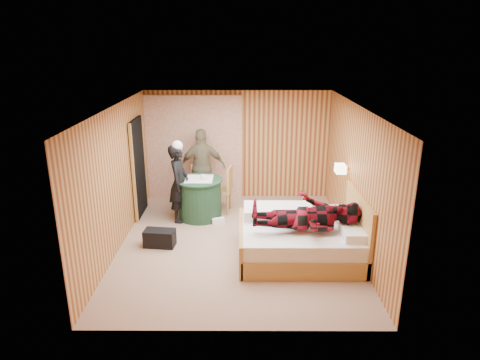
{
  "coord_description": "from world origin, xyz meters",
  "views": [
    {
      "loc": [
        0.09,
        -7.12,
        3.57
      ],
      "look_at": [
        0.06,
        0.53,
        1.05
      ],
      "focal_mm": 32.0,
      "sensor_mm": 36.0,
      "label": 1
    }
  ],
  "objects_px": {
    "nightstand": "(338,227)",
    "woman_standing": "(179,183)",
    "wall_lamp": "(341,169)",
    "man_on_bed": "(307,207)",
    "chair_far": "(202,182)",
    "man_at_table": "(203,167)",
    "bed": "(302,239)",
    "duffel_bag": "(160,238)",
    "round_table": "(200,198)",
    "chair_near": "(224,186)"
  },
  "relations": [
    {
      "from": "nightstand",
      "to": "round_table",
      "type": "bearing_deg",
      "value": 158.55
    },
    {
      "from": "man_at_table",
      "to": "chair_near",
      "type": "bearing_deg",
      "value": 129.52
    },
    {
      "from": "duffel_bag",
      "to": "man_at_table",
      "type": "height_order",
      "value": "man_at_table"
    },
    {
      "from": "bed",
      "to": "nightstand",
      "type": "bearing_deg",
      "value": 39.97
    },
    {
      "from": "round_table",
      "to": "woman_standing",
      "type": "height_order",
      "value": "woman_standing"
    },
    {
      "from": "duffel_bag",
      "to": "woman_standing",
      "type": "height_order",
      "value": "woman_standing"
    },
    {
      "from": "chair_far",
      "to": "bed",
      "type": "bearing_deg",
      "value": -69.94
    },
    {
      "from": "nightstand",
      "to": "man_on_bed",
      "type": "xyz_separation_m",
      "value": [
        -0.73,
        -0.86,
        0.73
      ]
    },
    {
      "from": "wall_lamp",
      "to": "man_on_bed",
      "type": "height_order",
      "value": "man_on_bed"
    },
    {
      "from": "chair_near",
      "to": "woman_standing",
      "type": "bearing_deg",
      "value": -54.47
    },
    {
      "from": "bed",
      "to": "duffel_bag",
      "type": "xyz_separation_m",
      "value": [
        -2.51,
        0.35,
        -0.17
      ]
    },
    {
      "from": "duffel_bag",
      "to": "woman_standing",
      "type": "distance_m",
      "value": 1.36
    },
    {
      "from": "round_table",
      "to": "man_at_table",
      "type": "distance_m",
      "value": 0.91
    },
    {
      "from": "wall_lamp",
      "to": "man_on_bed",
      "type": "distance_m",
      "value": 1.42
    },
    {
      "from": "nightstand",
      "to": "duffel_bag",
      "type": "distance_m",
      "value": 3.29
    },
    {
      "from": "chair_far",
      "to": "chair_near",
      "type": "bearing_deg",
      "value": -57.83
    },
    {
      "from": "man_at_table",
      "to": "man_on_bed",
      "type": "xyz_separation_m",
      "value": [
        1.93,
        -2.72,
        0.13
      ]
    },
    {
      "from": "woman_standing",
      "to": "duffel_bag",
      "type": "bearing_deg",
      "value": 175.79
    },
    {
      "from": "chair_far",
      "to": "man_at_table",
      "type": "bearing_deg",
      "value": 47.04
    },
    {
      "from": "woman_standing",
      "to": "man_at_table",
      "type": "relative_size",
      "value": 0.93
    },
    {
      "from": "duffel_bag",
      "to": "woman_standing",
      "type": "bearing_deg",
      "value": 86.43
    },
    {
      "from": "nightstand",
      "to": "round_table",
      "type": "distance_m",
      "value": 2.87
    },
    {
      "from": "man_on_bed",
      "to": "wall_lamp",
      "type": "bearing_deg",
      "value": 56.11
    },
    {
      "from": "round_table",
      "to": "duffel_bag",
      "type": "relative_size",
      "value": 1.76
    },
    {
      "from": "wall_lamp",
      "to": "chair_near",
      "type": "bearing_deg",
      "value": 154.03
    },
    {
      "from": "nightstand",
      "to": "woman_standing",
      "type": "xyz_separation_m",
      "value": [
        -3.06,
        0.9,
        0.54
      ]
    },
    {
      "from": "chair_far",
      "to": "nightstand",
      "type": "bearing_deg",
      "value": -52.14
    },
    {
      "from": "bed",
      "to": "woman_standing",
      "type": "distance_m",
      "value": 2.81
    },
    {
      "from": "man_at_table",
      "to": "chair_far",
      "type": "bearing_deg",
      "value": 59.28
    },
    {
      "from": "duffel_bag",
      "to": "man_at_table",
      "type": "relative_size",
      "value": 0.32
    },
    {
      "from": "wall_lamp",
      "to": "duffel_bag",
      "type": "xyz_separation_m",
      "value": [
        -3.31,
        -0.57,
        -1.14
      ]
    },
    {
      "from": "man_at_table",
      "to": "wall_lamp",
      "type": "bearing_deg",
      "value": 143.8
    },
    {
      "from": "wall_lamp",
      "to": "nightstand",
      "type": "distance_m",
      "value": 1.08
    },
    {
      "from": "nightstand",
      "to": "chair_near",
      "type": "distance_m",
      "value": 2.57
    },
    {
      "from": "wall_lamp",
      "to": "man_on_bed",
      "type": "xyz_separation_m",
      "value": [
        -0.77,
        -1.15,
        -0.31
      ]
    },
    {
      "from": "man_on_bed",
      "to": "chair_far",
      "type": "bearing_deg",
      "value": 126.37
    },
    {
      "from": "wall_lamp",
      "to": "woman_standing",
      "type": "relative_size",
      "value": 0.16
    },
    {
      "from": "chair_near",
      "to": "man_on_bed",
      "type": "bearing_deg",
      "value": 41.13
    },
    {
      "from": "chair_far",
      "to": "man_on_bed",
      "type": "distance_m",
      "value": 3.33
    },
    {
      "from": "round_table",
      "to": "duffel_bag",
      "type": "distance_m",
      "value": 1.49
    },
    {
      "from": "bed",
      "to": "woman_standing",
      "type": "relative_size",
      "value": 1.28
    },
    {
      "from": "nightstand",
      "to": "round_table",
      "type": "xyz_separation_m",
      "value": [
        -2.66,
        1.05,
        0.17
      ]
    },
    {
      "from": "round_table",
      "to": "chair_near",
      "type": "relative_size",
      "value": 0.95
    },
    {
      "from": "wall_lamp",
      "to": "chair_far",
      "type": "height_order",
      "value": "wall_lamp"
    },
    {
      "from": "wall_lamp",
      "to": "chair_far",
      "type": "xyz_separation_m",
      "value": [
        -2.73,
        1.51,
        -0.76
      ]
    },
    {
      "from": "chair_near",
      "to": "man_at_table",
      "type": "bearing_deg",
      "value": -125.9
    },
    {
      "from": "nightstand",
      "to": "woman_standing",
      "type": "distance_m",
      "value": 3.23
    },
    {
      "from": "man_on_bed",
      "to": "round_table",
      "type": "bearing_deg",
      "value": 135.34
    },
    {
      "from": "man_on_bed",
      "to": "nightstand",
      "type": "bearing_deg",
      "value": 49.81
    },
    {
      "from": "round_table",
      "to": "man_at_table",
      "type": "relative_size",
      "value": 0.56
    }
  ]
}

